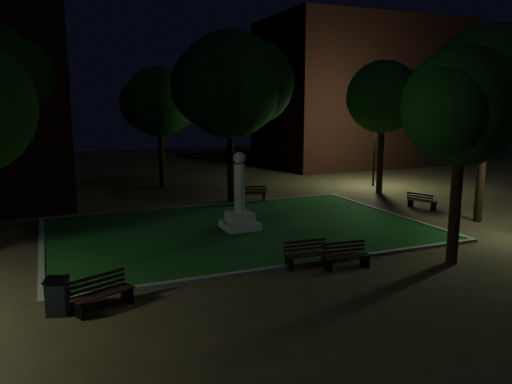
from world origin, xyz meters
TOP-DOWN VIEW (x-y plane):
  - ground at (0.00, 0.00)m, footprint 80.00×80.00m
  - lawn at (0.00, 2.00)m, footprint 15.00×10.00m
  - lawn_kerb at (0.00, 2.00)m, footprint 15.40×10.40m
  - monument at (0.00, 2.00)m, footprint 1.40×1.40m
  - building_far at (18.00, 20.00)m, footprint 16.00×10.00m
  - tree_north_er at (1.88, 7.84)m, footprint 6.72×5.49m
  - tree_ne at (10.79, 6.94)m, footprint 5.07×4.14m
  - tree_east at (10.48, -0.67)m, footprint 6.45×5.26m
  - tree_se at (5.00, -4.73)m, footprint 4.63×3.78m
  - tree_far_north at (-0.55, 13.62)m, footprint 5.19×4.24m
  - lamppost_ne at (11.83, 9.09)m, footprint 1.18×0.28m
  - bench_near_left at (0.34, -3.14)m, footprint 1.54×0.60m
  - bench_near_right at (1.42, -3.77)m, footprint 1.56×0.66m
  - bench_west_near at (-6.15, -4.05)m, footprint 1.68×1.15m
  - bench_right_side at (9.93, 2.47)m, footprint 0.94×1.53m
  - bench_far_side at (2.64, 7.30)m, footprint 1.79×1.06m
  - trash_bin at (-7.21, -3.96)m, footprint 0.68×0.68m

SIDE VIEW (x-z plane):
  - ground at x=0.00m, z-range 0.00..0.00m
  - lawn at x=0.00m, z-range 0.00..0.08m
  - lawn_kerb at x=0.00m, z-range 0.00..0.12m
  - bench_right_side at x=9.93m, z-range -0.02..0.77m
  - bench_near_right at x=1.42m, z-range -0.02..0.81m
  - bench_near_left at x=0.34m, z-range -0.02..0.81m
  - bench_west_near at x=-6.15m, z-range -0.03..0.85m
  - bench_far_side at x=2.64m, z-range -0.03..0.90m
  - trash_bin at x=-7.21m, z-range 0.01..0.95m
  - monument at x=0.00m, z-range -0.64..2.56m
  - lamppost_ne at x=11.83m, z-range 0.85..4.92m
  - tree_se at x=5.00m, z-range 1.61..8.62m
  - tree_far_north at x=-0.55m, z-range 1.57..8.97m
  - tree_ne at x=10.79m, z-range 1.73..9.35m
  - tree_east at x=10.48m, z-range 1.64..10.17m
  - building_far at x=18.00m, z-range 0.00..12.00m
  - tree_north_er at x=1.88m, z-range 1.70..10.59m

